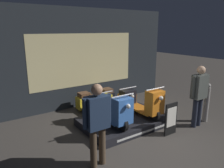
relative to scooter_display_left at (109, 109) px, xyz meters
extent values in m
plane|color=#423D38|center=(0.42, -1.50, -0.56)|extent=(30.00, 30.00, 0.00)
cube|color=#23282D|center=(0.42, 2.12, 1.04)|extent=(6.66, 0.08, 3.20)
cube|color=beige|center=(0.42, 2.08, 0.99)|extent=(3.66, 0.01, 1.70)
cube|color=black|center=(0.52, 0.02, -0.46)|extent=(2.31, 1.53, 0.21)
cube|color=silver|center=(0.52, -0.75, -0.47)|extent=(1.62, 0.01, 0.05)
cylinder|color=black|center=(0.00, -0.57, -0.19)|extent=(0.09, 0.33, 0.33)
cylinder|color=black|center=(0.00, 0.61, -0.19)|extent=(0.09, 0.33, 0.33)
cube|color=#386BBC|center=(0.00, 0.02, -0.19)|extent=(0.41, 1.09, 0.05)
cube|color=#386BBC|center=(0.00, -0.55, 0.14)|extent=(0.43, 0.30, 0.62)
cube|color=#386BBC|center=(0.00, 0.59, -0.10)|extent=(0.45, 0.35, 0.38)
cube|color=brown|center=(0.00, 0.58, 0.16)|extent=(0.33, 0.32, 0.14)
cylinder|color=silver|center=(0.00, -0.56, 0.51)|extent=(0.61, 0.03, 0.03)
sphere|color=white|center=(0.00, -0.76, 0.31)|extent=(0.11, 0.11, 0.11)
cylinder|color=black|center=(1.04, -0.57, -0.19)|extent=(0.09, 0.33, 0.33)
cylinder|color=black|center=(1.04, 0.61, -0.19)|extent=(0.09, 0.33, 0.33)
cube|color=orange|center=(1.04, 0.02, -0.19)|extent=(0.41, 1.09, 0.05)
cube|color=orange|center=(1.04, -0.55, 0.14)|extent=(0.43, 0.30, 0.62)
cube|color=orange|center=(1.04, 0.59, -0.10)|extent=(0.45, 0.35, 0.38)
cube|color=brown|center=(1.04, 0.58, 0.16)|extent=(0.33, 0.32, 0.14)
cylinder|color=silver|center=(1.04, -0.56, 0.51)|extent=(0.61, 0.03, 0.03)
sphere|color=white|center=(1.04, -0.76, 0.31)|extent=(0.11, 0.11, 0.11)
cylinder|color=black|center=(0.13, 0.47, -0.40)|extent=(0.09, 0.33, 0.33)
cylinder|color=black|center=(0.13, 1.66, -0.40)|extent=(0.09, 0.33, 0.33)
cube|color=yellow|center=(0.13, 1.07, -0.40)|extent=(0.41, 1.09, 0.05)
cube|color=yellow|center=(0.13, 0.50, -0.07)|extent=(0.43, 0.30, 0.62)
cube|color=yellow|center=(0.13, 1.63, -0.31)|extent=(0.45, 0.35, 0.38)
cube|color=brown|center=(0.13, 1.63, -0.05)|extent=(0.33, 0.32, 0.14)
cylinder|color=silver|center=(0.13, 0.49, 0.30)|extent=(0.61, 0.03, 0.03)
sphere|color=white|center=(0.13, 0.29, 0.10)|extent=(0.11, 0.11, 0.11)
cylinder|color=black|center=(0.99, 0.47, -0.40)|extent=(0.09, 0.33, 0.33)
cylinder|color=black|center=(0.99, 1.66, -0.40)|extent=(0.09, 0.33, 0.33)
cube|color=black|center=(0.99, 1.07, -0.40)|extent=(0.41, 1.09, 0.05)
cube|color=black|center=(0.99, 0.50, -0.07)|extent=(0.43, 0.30, 0.62)
cube|color=black|center=(0.99, 1.63, -0.31)|extent=(0.45, 0.35, 0.38)
cube|color=brown|center=(0.99, 1.63, -0.05)|extent=(0.33, 0.32, 0.14)
cylinder|color=silver|center=(0.99, 0.49, 0.30)|extent=(0.61, 0.03, 0.03)
sphere|color=white|center=(0.99, 0.29, 0.10)|extent=(0.11, 0.11, 0.11)
cylinder|color=#473828|center=(-1.10, -1.12, -0.18)|extent=(0.13, 0.13, 0.77)
cylinder|color=#473828|center=(-0.91, -1.12, -0.18)|extent=(0.13, 0.13, 0.77)
cube|color=#1E2D47|center=(-1.00, -1.12, 0.51)|extent=(0.43, 0.24, 0.61)
cylinder|color=#1E2D47|center=(-1.26, -1.12, 0.54)|extent=(0.08, 0.08, 0.56)
cylinder|color=#1E2D47|center=(-0.75, -1.12, 0.54)|extent=(0.08, 0.08, 0.56)
sphere|color=#A87A5B|center=(-1.00, -1.12, 0.94)|extent=(0.21, 0.21, 0.21)
cylinder|color=#232838|center=(1.96, -1.12, -0.17)|extent=(0.13, 0.13, 0.79)
cylinder|color=#232838|center=(2.15, -1.12, -0.17)|extent=(0.13, 0.13, 0.79)
cube|color=#474C47|center=(2.05, -1.12, 0.53)|extent=(0.42, 0.24, 0.62)
cylinder|color=#474C47|center=(1.80, -1.12, 0.56)|extent=(0.08, 0.08, 0.57)
cylinder|color=#474C47|center=(2.30, -1.12, 0.56)|extent=(0.08, 0.08, 0.57)
sphere|color=tan|center=(2.05, -1.12, 0.97)|extent=(0.21, 0.21, 0.21)
cube|color=black|center=(1.10, -1.05, -0.16)|extent=(0.39, 0.04, 0.81)
cube|color=white|center=(1.10, -1.07, -0.10)|extent=(0.32, 0.01, 0.49)
cylinder|color=gray|center=(2.54, -1.06, -0.07)|extent=(0.14, 0.14, 0.99)
sphere|color=gray|center=(2.54, -1.06, 0.47)|extent=(0.13, 0.13, 0.13)
camera|label=1|loc=(-2.87, -4.31, 1.97)|focal=35.00mm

